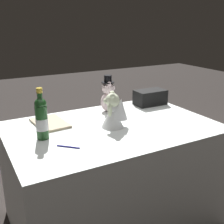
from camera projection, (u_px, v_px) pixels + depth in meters
ground_plane at (112, 218)px, 2.19m from camera, size 12.00×12.00×0.00m
reception_table at (112, 175)px, 2.07m from camera, size 1.41×0.93×0.77m
teddy_bear_groom at (109, 97)px, 2.23m from camera, size 0.15×0.16×0.29m
teddy_bear_bride at (114, 111)px, 1.89m from camera, size 0.21×0.18×0.25m
champagne_bottle at (42, 118)px, 1.70m from camera, size 0.07×0.07×0.32m
signing_pen at (69, 147)px, 1.61m from camera, size 0.11×0.11×0.01m
gift_case_black at (150, 97)px, 2.42m from camera, size 0.27×0.16×0.13m
guestbook at (50, 123)px, 1.97m from camera, size 0.22×0.32×0.02m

